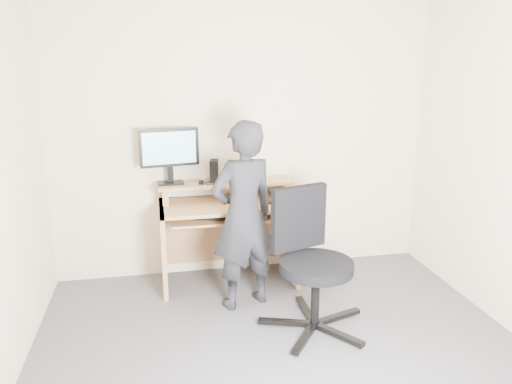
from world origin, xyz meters
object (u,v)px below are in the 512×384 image
object	(u,v)px
desk	(227,222)
person	(243,216)
office_chair	(310,256)
monitor	(169,151)

from	to	relation	value
desk	person	xyz separation A→B (m)	(0.06, -0.54, 0.22)
desk	person	size ratio (longest dim) A/B	0.78
office_chair	person	bearing A→B (deg)	117.07
monitor	desk	bearing A→B (deg)	-19.08
monitor	office_chair	world-z (taller)	monitor
desk	monitor	xyz separation A→B (m)	(-0.49, 0.08, 0.66)
office_chair	person	xyz separation A→B (m)	(-0.43, 0.43, 0.20)
desk	office_chair	xyz separation A→B (m)	(0.49, -0.96, 0.02)
desk	office_chair	distance (m)	1.08
monitor	office_chair	distance (m)	1.56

